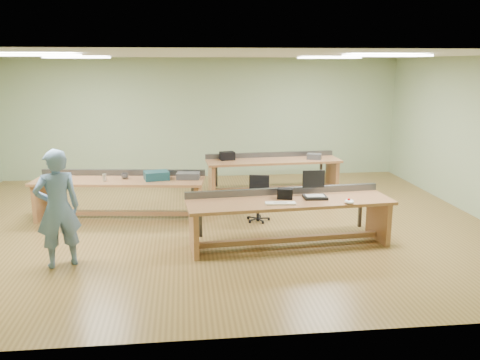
# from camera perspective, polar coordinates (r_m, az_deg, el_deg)

# --- Properties ---
(floor) EXTENTS (10.00, 10.00, 0.00)m
(floor) POSITION_cam_1_polar(r_m,az_deg,el_deg) (9.34, -3.07, -4.88)
(floor) COLOR olive
(floor) RESTS_ON ground
(ceiling) EXTENTS (10.00, 10.00, 0.00)m
(ceiling) POSITION_cam_1_polar(r_m,az_deg,el_deg) (8.89, -3.31, 13.86)
(ceiling) COLOR silver
(ceiling) RESTS_ON wall_back
(wall_back) EXTENTS (10.00, 0.04, 3.00)m
(wall_back) POSITION_cam_1_polar(r_m,az_deg,el_deg) (12.96, -4.20, 6.92)
(wall_back) COLOR #91A57D
(wall_back) RESTS_ON floor
(wall_front) EXTENTS (10.00, 0.04, 3.00)m
(wall_front) POSITION_cam_1_polar(r_m,az_deg,el_deg) (5.08, -0.61, -2.53)
(wall_front) COLOR #91A57D
(wall_front) RESTS_ON floor
(wall_right) EXTENTS (0.04, 8.00, 3.00)m
(wall_right) POSITION_cam_1_polar(r_m,az_deg,el_deg) (10.52, 25.22, 4.32)
(wall_right) COLOR #91A57D
(wall_right) RESTS_ON floor
(fluor_panels) EXTENTS (6.20, 3.50, 0.03)m
(fluor_panels) POSITION_cam_1_polar(r_m,az_deg,el_deg) (8.89, -3.30, 13.67)
(fluor_panels) COLOR white
(fluor_panels) RESTS_ON ceiling
(workbench_front) EXTENTS (3.32, 1.13, 0.86)m
(workbench_front) POSITION_cam_1_polar(r_m,az_deg,el_deg) (8.14, 5.51, -3.46)
(workbench_front) COLOR #A26B44
(workbench_front) RESTS_ON floor
(workbench_mid) EXTENTS (3.24, 1.24, 0.86)m
(workbench_mid) POSITION_cam_1_polar(r_m,az_deg,el_deg) (9.78, -13.33, -0.96)
(workbench_mid) COLOR #A26B44
(workbench_mid) RESTS_ON floor
(workbench_back) EXTENTS (3.04, 0.98, 0.86)m
(workbench_back) POSITION_cam_1_polar(r_m,az_deg,el_deg) (11.47, 3.72, 1.38)
(workbench_back) COLOR #A26B44
(workbench_back) RESTS_ON floor
(person) EXTENTS (0.74, 0.62, 1.71)m
(person) POSITION_cam_1_polar(r_m,az_deg,el_deg) (7.63, -19.79, -3.02)
(person) COLOR slate
(person) RESTS_ON floor
(laptop_base) EXTENTS (0.37, 0.31, 0.04)m
(laptop_base) POSITION_cam_1_polar(r_m,az_deg,el_deg) (8.21, 8.43, -1.91)
(laptop_base) COLOR black
(laptop_base) RESTS_ON workbench_front
(laptop_screen) EXTENTS (0.36, 0.03, 0.29)m
(laptop_screen) POSITION_cam_1_polar(r_m,az_deg,el_deg) (8.28, 8.27, 0.11)
(laptop_screen) COLOR black
(laptop_screen) RESTS_ON laptop_base
(keyboard) EXTENTS (0.47, 0.19, 0.03)m
(keyboard) POSITION_cam_1_polar(r_m,az_deg,el_deg) (7.81, 4.56, -2.63)
(keyboard) COLOR silver
(keyboard) RESTS_ON workbench_front
(trackball_mouse) EXTENTS (0.20, 0.21, 0.07)m
(trackball_mouse) POSITION_cam_1_polar(r_m,az_deg,el_deg) (7.98, 12.17, -2.37)
(trackball_mouse) COLOR white
(trackball_mouse) RESTS_ON workbench_front
(camera_bag) EXTENTS (0.28, 0.21, 0.17)m
(camera_bag) POSITION_cam_1_polar(r_m,az_deg,el_deg) (8.12, 5.08, -1.53)
(camera_bag) COLOR black
(camera_bag) RESTS_ON workbench_front
(task_chair) EXTENTS (0.54, 0.54, 0.83)m
(task_chair) POSITION_cam_1_polar(r_m,az_deg,el_deg) (9.43, 2.06, -2.75)
(task_chair) COLOR black
(task_chair) RESTS_ON floor
(parts_bin_teal) EXTENTS (0.50, 0.41, 0.15)m
(parts_bin_teal) POSITION_cam_1_polar(r_m,az_deg,el_deg) (9.55, -9.36, 0.51)
(parts_bin_teal) COLOR #143942
(parts_bin_teal) RESTS_ON workbench_mid
(parts_bin_grey) EXTENTS (0.45, 0.32, 0.11)m
(parts_bin_grey) POSITION_cam_1_polar(r_m,az_deg,el_deg) (9.54, -5.84, 0.49)
(parts_bin_grey) COLOR #3A3A3C
(parts_bin_grey) RESTS_ON workbench_mid
(mug) EXTENTS (0.16, 0.16, 0.11)m
(mug) POSITION_cam_1_polar(r_m,az_deg,el_deg) (9.74, -12.81, 0.46)
(mug) COLOR #3A3A3C
(mug) RESTS_ON workbench_mid
(drinks_can) EXTENTS (0.08, 0.08, 0.13)m
(drinks_can) POSITION_cam_1_polar(r_m,az_deg,el_deg) (9.62, -14.99, 0.27)
(drinks_can) COLOR silver
(drinks_can) RESTS_ON workbench_mid
(storage_box_back) EXTENTS (0.35, 0.28, 0.18)m
(storage_box_back) POSITION_cam_1_polar(r_m,az_deg,el_deg) (11.35, -1.44, 2.72)
(storage_box_back) COLOR black
(storage_box_back) RESTS_ON workbench_back
(tray_back) EXTENTS (0.37, 0.32, 0.13)m
(tray_back) POSITION_cam_1_polar(r_m,az_deg,el_deg) (11.55, 8.33, 2.63)
(tray_back) COLOR #3A3A3C
(tray_back) RESTS_ON workbench_back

